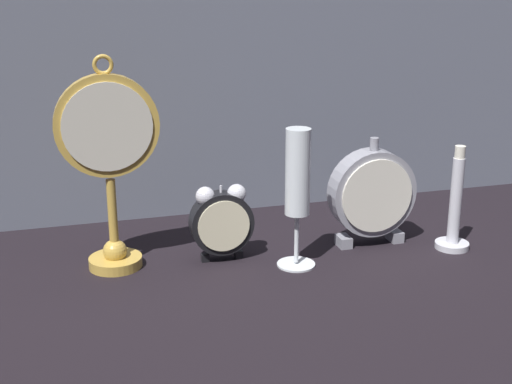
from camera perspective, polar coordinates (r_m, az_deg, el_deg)
ground_plane at (r=1.07m, az=1.21°, el=-6.95°), size 4.00×4.00×0.00m
fabric_backdrop_drape at (r=1.29m, az=-3.13°, el=12.88°), size 1.53×0.01×0.68m
pocket_watch_on_stand at (r=1.08m, az=-11.67°, el=2.43°), size 0.15×0.08×0.33m
alarm_clock_twin_bell at (r=1.11m, az=-2.78°, el=-2.19°), size 0.10×0.03×0.12m
mantel_clock_silver at (r=1.18m, az=9.27°, el=-0.13°), size 0.14×0.04×0.18m
champagne_flute at (r=1.07m, az=3.34°, el=0.65°), size 0.06×0.06×0.22m
brass_candlestick at (r=1.20m, az=15.60°, el=-1.65°), size 0.06×0.06×0.17m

